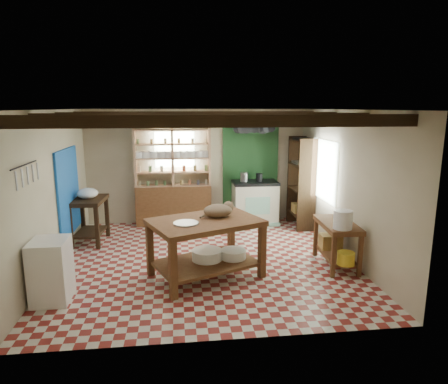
{
  "coord_description": "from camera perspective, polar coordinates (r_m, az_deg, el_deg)",
  "views": [
    {
      "loc": [
        -0.46,
        -6.63,
        2.64
      ],
      "look_at": [
        0.37,
        0.3,
        1.15
      ],
      "focal_mm": 32.0,
      "sensor_mm": 36.0,
      "label": 1
    }
  ],
  "objects": [
    {
      "name": "pot_rack",
      "position": [
        8.86,
        4.38,
        9.02
      ],
      "size": [
        0.86,
        0.12,
        0.36
      ],
      "primitive_type": "cube",
      "color": "black",
      "rests_on": "ceiling"
    },
    {
      "name": "window_right",
      "position": [
        8.27,
        14.11,
        3.05
      ],
      "size": [
        0.02,
        1.3,
        1.2
      ],
      "primitive_type": "cube",
      "color": "beige",
      "rests_on": "wall_right"
    },
    {
      "name": "ceiling_beams",
      "position": [
        6.65,
        -2.89,
        10.64
      ],
      "size": [
        5.0,
        3.8,
        0.15
      ],
      "primitive_type": "cube",
      "color": "#311F11",
      "rests_on": "ceiling"
    },
    {
      "name": "stove",
      "position": [
        9.21,
        4.4,
        -1.48
      ],
      "size": [
        1.02,
        0.69,
        0.99
      ],
      "primitive_type": "cube",
      "rotation": [
        0.0,
        0.0,
        0.01
      ],
      "color": "beige",
      "rests_on": "floor"
    },
    {
      "name": "window_back",
      "position": [
        9.16,
        -7.07,
        6.05
      ],
      "size": [
        0.9,
        0.02,
        0.8
      ],
      "primitive_type": "cube",
      "color": "beige",
      "rests_on": "wall_back"
    },
    {
      "name": "white_cabinet",
      "position": [
        6.09,
        -23.48,
        -10.25
      ],
      "size": [
        0.49,
        0.59,
        0.87
      ],
      "primitive_type": "cube",
      "rotation": [
        0.0,
        0.0,
        0.01
      ],
      "color": "white",
      "rests_on": "floor"
    },
    {
      "name": "utensil_rail",
      "position": [
        5.84,
        -26.54,
        2.29
      ],
      "size": [
        0.06,
        0.9,
        0.28
      ],
      "primitive_type": "cube",
      "color": "black",
      "rests_on": "wall_left"
    },
    {
      "name": "white_bucket",
      "position": [
        6.55,
        16.62,
        -3.81
      ],
      "size": [
        0.31,
        0.31,
        0.3
      ],
      "primitive_type": "cylinder",
      "rotation": [
        0.0,
        0.0,
        -0.05
      ],
      "color": "white",
      "rests_on": "right_counter"
    },
    {
      "name": "blue_wall_patch",
      "position": [
        7.94,
        -21.32,
        0.02
      ],
      "size": [
        0.04,
        1.4,
        1.6
      ],
      "primitive_type": "cube",
      "color": "blue",
      "rests_on": "wall_left"
    },
    {
      "name": "wall_right",
      "position": [
        7.39,
        16.95,
        1.05
      ],
      "size": [
        0.04,
        5.0,
        2.6
      ],
      "primitive_type": "cube",
      "color": "beige",
      "rests_on": "floor"
    },
    {
      "name": "enamel_bowl",
      "position": [
        8.2,
        -18.92,
        -0.17
      ],
      "size": [
        0.44,
        0.44,
        0.2
      ],
      "primitive_type": "ellipsoid",
      "rotation": [
        0.0,
        0.0,
        -0.08
      ],
      "color": "white",
      "rests_on": "prep_table"
    },
    {
      "name": "green_wall_patch",
      "position": [
        9.36,
        3.79,
        3.47
      ],
      "size": [
        1.3,
        0.04,
        2.3
      ],
      "primitive_type": "cube",
      "color": "#1C4720",
      "rests_on": "wall_back"
    },
    {
      "name": "tall_rack",
      "position": [
        9.02,
        11.0,
        1.33
      ],
      "size": [
        0.4,
        0.86,
        2.0
      ],
      "primitive_type": "cube",
      "color": "#311F11",
      "rests_on": "floor"
    },
    {
      "name": "wall_back",
      "position": [
        9.24,
        -3.9,
        3.67
      ],
      "size": [
        5.0,
        0.04,
        2.6
      ],
      "primitive_type": "cube",
      "color": "beige",
      "rests_on": "floor"
    },
    {
      "name": "kettle_left",
      "position": [
        9.04,
        2.91,
        2.15
      ],
      "size": [
        0.18,
        0.18,
        0.2
      ],
      "primitive_type": "cylinder",
      "rotation": [
        0.0,
        0.0,
        0.01
      ],
      "color": "#9A9BA2",
      "rests_on": "stove"
    },
    {
      "name": "shelving_unit",
      "position": [
        9.07,
        -7.29,
        2.16
      ],
      "size": [
        1.7,
        0.34,
        2.2
      ],
      "primitive_type": "cube",
      "color": "tan",
      "rests_on": "floor"
    },
    {
      "name": "work_table",
      "position": [
        6.35,
        -2.65,
        -8.03
      ],
      "size": [
        1.93,
        1.64,
        0.93
      ],
      "primitive_type": "cube",
      "rotation": [
        0.0,
        0.0,
        0.4
      ],
      "color": "brown",
      "rests_on": "floor"
    },
    {
      "name": "yellow_tub",
      "position": [
        6.67,
        17.01,
        -9.05
      ],
      "size": [
        0.29,
        0.29,
        0.2
      ],
      "primitive_type": "cylinder",
      "rotation": [
        0.0,
        0.0,
        -0.05
      ],
      "color": "gold",
      "rests_on": "right_counter"
    },
    {
      "name": "basin_small",
      "position": [
        6.52,
        1.34,
        -8.84
      ],
      "size": [
        0.53,
        0.53,
        0.14
      ],
      "primitive_type": "cylinder",
      "rotation": [
        0.0,
        0.0,
        0.4
      ],
      "color": "white",
      "rests_on": "work_table"
    },
    {
      "name": "steel_tray",
      "position": [
        6.01,
        -5.45,
        -4.45
      ],
      "size": [
        0.5,
        0.5,
        0.02
      ],
      "primitive_type": "cylinder",
      "rotation": [
        0.0,
        0.0,
        0.4
      ],
      "color": "#9A9BA2",
      "rests_on": "work_table"
    },
    {
      "name": "right_counter",
      "position": [
        7.04,
        15.77,
        -7.17
      ],
      "size": [
        0.59,
        1.09,
        0.76
      ],
      "primitive_type": "cube",
      "rotation": [
        0.0,
        0.0,
        -0.05
      ],
      "color": "brown",
      "rests_on": "floor"
    },
    {
      "name": "wall_front",
      "position": [
        4.37,
        -0.42,
        -5.84
      ],
      "size": [
        5.0,
        0.04,
        2.6
      ],
      "primitive_type": "cube",
      "color": "beige",
      "rests_on": "floor"
    },
    {
      "name": "cat",
      "position": [
        6.33,
        -0.88,
        -2.69
      ],
      "size": [
        0.57,
        0.54,
        0.21
      ],
      "primitive_type": "ellipsoid",
      "rotation": [
        0.0,
        0.0,
        0.57
      ],
      "color": "#896E50",
      "rests_on": "work_table"
    },
    {
      "name": "wall_left",
      "position": [
        7.06,
        -23.45,
        0.09
      ],
      "size": [
        0.04,
        5.0,
        2.6
      ],
      "primitive_type": "cube",
      "color": "beige",
      "rests_on": "floor"
    },
    {
      "name": "basin_large",
      "position": [
        6.46,
        -2.44,
        -8.95
      ],
      "size": [
        0.63,
        0.63,
        0.17
      ],
      "primitive_type": "cylinder",
      "rotation": [
        0.0,
        0.0,
        0.4
      ],
      "color": "white",
      "rests_on": "work_table"
    },
    {
      "name": "kettle_right",
      "position": [
        9.11,
        5.07,
        2.12
      ],
      "size": [
        0.15,
        0.15,
        0.18
      ],
      "primitive_type": "cylinder",
      "rotation": [
        0.0,
        0.0,
        0.01
      ],
      "color": "black",
      "rests_on": "stove"
    },
    {
      "name": "wicker_basket",
      "position": [
        7.32,
        14.97,
        -6.82
      ],
      "size": [
        0.37,
        0.3,
        0.25
      ],
      "primitive_type": "cube",
      "rotation": [
        0.0,
        0.0,
        -0.05
      ],
      "color": "#A58442",
      "rests_on": "right_counter"
    },
    {
      "name": "ceiling",
      "position": [
        6.65,
        -2.9,
        11.67
      ],
      "size": [
        5.0,
        5.0,
        0.02
      ],
      "primitive_type": "cube",
      "color": "#4E4E54",
      "rests_on": "wall_back"
    },
    {
      "name": "floor",
      "position": [
        7.16,
        -2.68,
        -9.72
      ],
      "size": [
        5.0,
        5.0,
        0.02
      ],
      "primitive_type": "cube",
      "color": "maroon",
      "rests_on": "ground"
    },
    {
      "name": "prep_table",
      "position": [
        8.32,
        -18.66,
        -3.88
      ],
      "size": [
        0.68,
        0.93,
        0.9
      ],
      "primitive_type": "cube",
      "rotation": [
        0.0,
        0.0,
        -0.08
      ],
      "color": "#311F11",
      "rests_on": "floor"
    }
  ]
}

